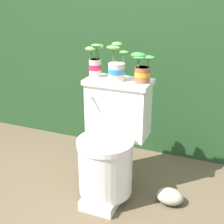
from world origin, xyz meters
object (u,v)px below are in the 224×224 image
at_px(potted_plant_left, 95,62).
at_px(potted_plant_midleft, 117,67).
at_px(garden_stone, 170,196).
at_px(toilet, 111,144).
at_px(potted_plant_middle, 142,69).

relative_size(potted_plant_left, potted_plant_midleft, 0.91).
bearing_deg(potted_plant_midleft, potted_plant_left, 169.75).
height_order(potted_plant_midleft, garden_stone, potted_plant_midleft).
bearing_deg(garden_stone, toilet, -175.93).
xyz_separation_m(toilet, potted_plant_midleft, (-0.01, 0.12, 0.49)).
xyz_separation_m(potted_plant_midleft, garden_stone, (0.42, -0.09, -0.81)).
bearing_deg(potted_plant_midleft, potted_plant_middle, 4.90).
bearing_deg(toilet, potted_plant_left, 138.94).
xyz_separation_m(toilet, potted_plant_left, (-0.17, 0.15, 0.50)).
bearing_deg(potted_plant_left, potted_plant_middle, -2.76).
distance_m(potted_plant_left, garden_stone, 1.02).
distance_m(potted_plant_midleft, garden_stone, 0.92).
xyz_separation_m(potted_plant_left, potted_plant_midleft, (0.17, -0.03, -0.01)).
bearing_deg(garden_stone, potted_plant_midleft, 167.68).
xyz_separation_m(potted_plant_midleft, potted_plant_middle, (0.16, 0.01, -0.00)).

